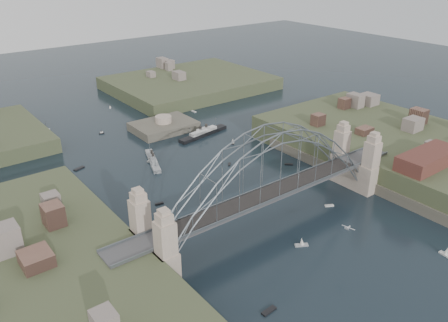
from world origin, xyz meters
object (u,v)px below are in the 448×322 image
(fort_island, at_px, (164,131))
(naval_cruiser_far, at_px, (47,137))
(naval_cruiser_near, at_px, (153,160))
(wharf_shed, at_px, (428,159))
(bridge, at_px, (271,178))
(ocean_liner, at_px, (203,133))

(fort_island, height_order, naval_cruiser_far, fort_island)
(naval_cruiser_near, xyz_separation_m, naval_cruiser_far, (-19.75, 39.96, 0.03))
(wharf_shed, distance_m, naval_cruiser_near, 79.49)
(bridge, bearing_deg, fort_island, 80.27)
(naval_cruiser_far, relative_size, ocean_liner, 0.70)
(wharf_shed, relative_size, naval_cruiser_near, 1.22)
(naval_cruiser_near, distance_m, naval_cruiser_far, 44.58)
(wharf_shed, xyz_separation_m, naval_cruiser_far, (-69.00, 101.68, -9.20))
(bridge, height_order, wharf_shed, bridge)
(fort_island, relative_size, ocean_liner, 1.02)
(ocean_liner, bearing_deg, naval_cruiser_far, 145.87)
(fort_island, xyz_separation_m, ocean_liner, (8.51, -13.16, 1.15))
(fort_island, relative_size, naval_cruiser_near, 1.34)
(naval_cruiser_near, height_order, naval_cruiser_far, naval_cruiser_far)
(bridge, xyz_separation_m, naval_cruiser_far, (-25.00, 87.68, -11.52))
(naval_cruiser_near, relative_size, ocean_liner, 0.76)
(bridge, relative_size, naval_cruiser_far, 5.56)
(bridge, xyz_separation_m, wharf_shed, (44.00, -14.00, -2.32))
(naval_cruiser_near, relative_size, naval_cruiser_far, 1.09)
(wharf_shed, relative_size, naval_cruiser_far, 1.32)
(naval_cruiser_far, xyz_separation_m, ocean_liner, (45.51, -30.84, 0.01))
(bridge, xyz_separation_m, naval_cruiser_near, (-5.25, 47.71, -11.55))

